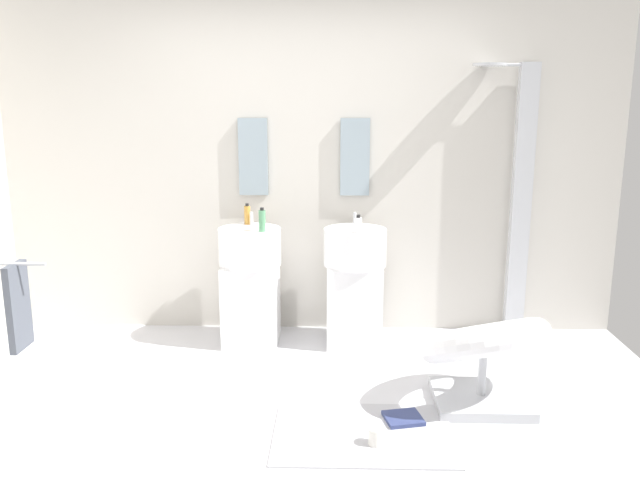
{
  "coord_description": "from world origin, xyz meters",
  "views": [
    {
      "loc": [
        0.26,
        -3.33,
        1.82
      ],
      "look_at": [
        0.15,
        0.55,
        0.95
      ],
      "focal_mm": 36.48,
      "sensor_mm": 36.0,
      "label": 1
    }
  ],
  "objects_px": {
    "lounge_chair": "(484,349)",
    "soap_bottle_green": "(262,220)",
    "pedestal_sink_left": "(251,283)",
    "coffee_mug": "(376,436)",
    "magazine_navy": "(403,418)",
    "soap_bottle_white": "(358,225)",
    "shower_column": "(519,196)",
    "towel_rack": "(14,310)",
    "pedestal_sink_right": "(355,283)",
    "soap_bottle_amber": "(247,215)"
  },
  "relations": [
    {
      "from": "soap_bottle_green",
      "to": "magazine_navy",
      "type": "bearing_deg",
      "value": -50.3
    },
    {
      "from": "coffee_mug",
      "to": "soap_bottle_green",
      "type": "distance_m",
      "value": 1.8
    },
    {
      "from": "soap_bottle_white",
      "to": "coffee_mug",
      "type": "bearing_deg",
      "value": -87.11
    },
    {
      "from": "magazine_navy",
      "to": "soap_bottle_green",
      "type": "distance_m",
      "value": 1.71
    },
    {
      "from": "pedestal_sink_right",
      "to": "towel_rack",
      "type": "height_order",
      "value": "pedestal_sink_right"
    },
    {
      "from": "pedestal_sink_right",
      "to": "soap_bottle_green",
      "type": "relative_size",
      "value": 5.67
    },
    {
      "from": "shower_column",
      "to": "soap_bottle_white",
      "type": "distance_m",
      "value": 1.29
    },
    {
      "from": "pedestal_sink_right",
      "to": "lounge_chair",
      "type": "height_order",
      "value": "pedestal_sink_right"
    },
    {
      "from": "shower_column",
      "to": "soap_bottle_green",
      "type": "xyz_separation_m",
      "value": [
        -1.9,
        -0.36,
        -0.13
      ]
    },
    {
      "from": "lounge_chair",
      "to": "soap_bottle_green",
      "type": "distance_m",
      "value": 1.75
    },
    {
      "from": "lounge_chair",
      "to": "soap_bottle_amber",
      "type": "height_order",
      "value": "soap_bottle_amber"
    },
    {
      "from": "shower_column",
      "to": "lounge_chair",
      "type": "xyz_separation_m",
      "value": [
        -0.49,
        -1.22,
        -0.73
      ]
    },
    {
      "from": "soap_bottle_green",
      "to": "soap_bottle_white",
      "type": "distance_m",
      "value": 0.68
    },
    {
      "from": "pedestal_sink_right",
      "to": "lounge_chair",
      "type": "bearing_deg",
      "value": -52.5
    },
    {
      "from": "coffee_mug",
      "to": "lounge_chair",
      "type": "bearing_deg",
      "value": 37.57
    },
    {
      "from": "magazine_navy",
      "to": "soap_bottle_green",
      "type": "bearing_deg",
      "value": 116.64
    },
    {
      "from": "soap_bottle_green",
      "to": "soap_bottle_amber",
      "type": "distance_m",
      "value": 0.3
    },
    {
      "from": "pedestal_sink_right",
      "to": "soap_bottle_green",
      "type": "distance_m",
      "value": 0.83
    },
    {
      "from": "shower_column",
      "to": "lounge_chair",
      "type": "bearing_deg",
      "value": -111.88
    },
    {
      "from": "towel_rack",
      "to": "coffee_mug",
      "type": "xyz_separation_m",
      "value": [
        2.04,
        -0.32,
        -0.57
      ]
    },
    {
      "from": "towel_rack",
      "to": "magazine_navy",
      "type": "distance_m",
      "value": 2.3
    },
    {
      "from": "soap_bottle_green",
      "to": "soap_bottle_white",
      "type": "relative_size",
      "value": 1.34
    },
    {
      "from": "pedestal_sink_left",
      "to": "shower_column",
      "type": "relative_size",
      "value": 0.47
    },
    {
      "from": "lounge_chair",
      "to": "magazine_navy",
      "type": "height_order",
      "value": "lounge_chair"
    },
    {
      "from": "lounge_chair",
      "to": "towel_rack",
      "type": "height_order",
      "value": "towel_rack"
    },
    {
      "from": "shower_column",
      "to": "coffee_mug",
      "type": "relative_size",
      "value": 22.27
    },
    {
      "from": "coffee_mug",
      "to": "soap_bottle_white",
      "type": "height_order",
      "value": "soap_bottle_white"
    },
    {
      "from": "lounge_chair",
      "to": "soap_bottle_green",
      "type": "height_order",
      "value": "soap_bottle_green"
    },
    {
      "from": "towel_rack",
      "to": "pedestal_sink_left",
      "type": "bearing_deg",
      "value": 44.11
    },
    {
      "from": "shower_column",
      "to": "towel_rack",
      "type": "xyz_separation_m",
      "value": [
        -3.19,
        -1.41,
        -0.45
      ]
    },
    {
      "from": "soap_bottle_amber",
      "to": "soap_bottle_green",
      "type": "bearing_deg",
      "value": -61.77
    },
    {
      "from": "lounge_chair",
      "to": "soap_bottle_white",
      "type": "distance_m",
      "value": 1.25
    },
    {
      "from": "coffee_mug",
      "to": "shower_column",
      "type": "bearing_deg",
      "value": 56.4
    },
    {
      "from": "pedestal_sink_left",
      "to": "magazine_navy",
      "type": "xyz_separation_m",
      "value": [
        1.02,
        -1.21,
        -0.44
      ]
    },
    {
      "from": "magazine_navy",
      "to": "soap_bottle_white",
      "type": "xyz_separation_m",
      "value": [
        -0.24,
        1.07,
        0.91
      ]
    },
    {
      "from": "shower_column",
      "to": "magazine_navy",
      "type": "xyz_separation_m",
      "value": [
        -0.98,
        -1.46,
        -1.06
      ]
    },
    {
      "from": "lounge_chair",
      "to": "coffee_mug",
      "type": "relative_size",
      "value": 11.12
    },
    {
      "from": "pedestal_sink_left",
      "to": "coffee_mug",
      "type": "height_order",
      "value": "pedestal_sink_left"
    },
    {
      "from": "coffee_mug",
      "to": "soap_bottle_white",
      "type": "distance_m",
      "value": 1.6
    },
    {
      "from": "magazine_navy",
      "to": "soap_bottle_green",
      "type": "relative_size",
      "value": 1.2
    },
    {
      "from": "shower_column",
      "to": "towel_rack",
      "type": "distance_m",
      "value": 3.52
    },
    {
      "from": "magazine_navy",
      "to": "soap_bottle_white",
      "type": "relative_size",
      "value": 1.61
    },
    {
      "from": "shower_column",
      "to": "coffee_mug",
      "type": "distance_m",
      "value": 2.31
    },
    {
      "from": "soap_bottle_green",
      "to": "lounge_chair",
      "type": "bearing_deg",
      "value": -31.56
    },
    {
      "from": "towel_rack",
      "to": "coffee_mug",
      "type": "bearing_deg",
      "value": -8.87
    },
    {
      "from": "magazine_navy",
      "to": "soap_bottle_amber",
      "type": "distance_m",
      "value": 1.96
    },
    {
      "from": "coffee_mug",
      "to": "soap_bottle_white",
      "type": "bearing_deg",
      "value": 92.89
    },
    {
      "from": "lounge_chair",
      "to": "magazine_navy",
      "type": "bearing_deg",
      "value": -153.85
    },
    {
      "from": "towel_rack",
      "to": "soap_bottle_white",
      "type": "height_order",
      "value": "soap_bottle_white"
    },
    {
      "from": "soap_bottle_white",
      "to": "pedestal_sink_left",
      "type": "bearing_deg",
      "value": 170.36
    }
  ]
}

